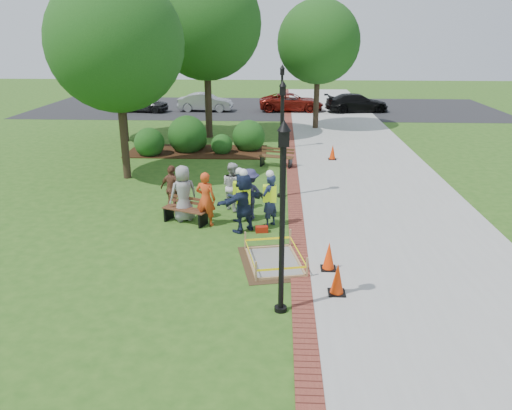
{
  "coord_description": "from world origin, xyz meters",
  "views": [
    {
      "loc": [
        1.17,
        -12.7,
        5.93
      ],
      "look_at": [
        0.5,
        1.2,
        1.0
      ],
      "focal_mm": 35.0,
      "sensor_mm": 36.0,
      "label": 1
    }
  ],
  "objects_px": {
    "bench_near": "(186,215)",
    "hivis_worker_c": "(240,195)",
    "cone_front": "(337,279)",
    "hivis_worker_a": "(244,201)",
    "lamp_near": "(283,206)",
    "wet_concrete_pad": "(274,255)",
    "hivis_worker_b": "(270,199)"
  },
  "relations": [
    {
      "from": "wet_concrete_pad",
      "to": "bench_near",
      "type": "relative_size",
      "value": 1.65
    },
    {
      "from": "hivis_worker_b",
      "to": "hivis_worker_c",
      "type": "relative_size",
      "value": 1.03
    },
    {
      "from": "wet_concrete_pad",
      "to": "hivis_worker_c",
      "type": "relative_size",
      "value": 1.46
    },
    {
      "from": "hivis_worker_a",
      "to": "hivis_worker_b",
      "type": "height_order",
      "value": "hivis_worker_a"
    },
    {
      "from": "wet_concrete_pad",
      "to": "hivis_worker_b",
      "type": "height_order",
      "value": "hivis_worker_b"
    },
    {
      "from": "cone_front",
      "to": "hivis_worker_c",
      "type": "height_order",
      "value": "hivis_worker_c"
    },
    {
      "from": "bench_near",
      "to": "hivis_worker_c",
      "type": "distance_m",
      "value": 1.86
    },
    {
      "from": "hivis_worker_a",
      "to": "hivis_worker_c",
      "type": "relative_size",
      "value": 1.12
    },
    {
      "from": "hivis_worker_c",
      "to": "bench_near",
      "type": "bearing_deg",
      "value": -170.81
    },
    {
      "from": "hivis_worker_c",
      "to": "wet_concrete_pad",
      "type": "bearing_deg",
      "value": -69.38
    },
    {
      "from": "cone_front",
      "to": "hivis_worker_b",
      "type": "xyz_separation_m",
      "value": [
        -1.69,
        4.25,
        0.53
      ]
    },
    {
      "from": "wet_concrete_pad",
      "to": "hivis_worker_a",
      "type": "height_order",
      "value": "hivis_worker_a"
    },
    {
      "from": "lamp_near",
      "to": "hivis_worker_c",
      "type": "distance_m",
      "value": 5.87
    },
    {
      "from": "wet_concrete_pad",
      "to": "hivis_worker_a",
      "type": "distance_m",
      "value": 2.53
    },
    {
      "from": "lamp_near",
      "to": "hivis_worker_b",
      "type": "height_order",
      "value": "lamp_near"
    },
    {
      "from": "lamp_near",
      "to": "hivis_worker_b",
      "type": "bearing_deg",
      "value": 94.1
    },
    {
      "from": "wet_concrete_pad",
      "to": "hivis_worker_a",
      "type": "xyz_separation_m",
      "value": [
        -0.97,
        2.22,
        0.75
      ]
    },
    {
      "from": "lamp_near",
      "to": "wet_concrete_pad",
      "type": "bearing_deg",
      "value": 94.14
    },
    {
      "from": "cone_front",
      "to": "hivis_worker_a",
      "type": "bearing_deg",
      "value": 122.92
    },
    {
      "from": "cone_front",
      "to": "hivis_worker_a",
      "type": "height_order",
      "value": "hivis_worker_a"
    },
    {
      "from": "wet_concrete_pad",
      "to": "cone_front",
      "type": "bearing_deg",
      "value": -46.78
    },
    {
      "from": "wet_concrete_pad",
      "to": "cone_front",
      "type": "xyz_separation_m",
      "value": [
        1.5,
        -1.59,
        0.15
      ]
    },
    {
      "from": "hivis_worker_a",
      "to": "hivis_worker_c",
      "type": "distance_m",
      "value": 0.9
    },
    {
      "from": "bench_near",
      "to": "hivis_worker_c",
      "type": "relative_size",
      "value": 0.88
    },
    {
      "from": "lamp_near",
      "to": "hivis_worker_a",
      "type": "xyz_separation_m",
      "value": [
        -1.14,
        4.61,
        -1.5
      ]
    },
    {
      "from": "wet_concrete_pad",
      "to": "bench_near",
      "type": "distance_m",
      "value": 4.04
    },
    {
      "from": "hivis_worker_b",
      "to": "lamp_near",
      "type": "bearing_deg",
      "value": -85.9
    },
    {
      "from": "wet_concrete_pad",
      "to": "bench_near",
      "type": "xyz_separation_m",
      "value": [
        -2.89,
        2.81,
        0.03
      ]
    },
    {
      "from": "hivis_worker_c",
      "to": "hivis_worker_a",
      "type": "bearing_deg",
      "value": -77.59
    },
    {
      "from": "hivis_worker_a",
      "to": "hivis_worker_b",
      "type": "bearing_deg",
      "value": 29.54
    },
    {
      "from": "bench_near",
      "to": "hivis_worker_a",
      "type": "relative_size",
      "value": 0.79
    },
    {
      "from": "lamp_near",
      "to": "hivis_worker_b",
      "type": "distance_m",
      "value": 5.3
    }
  ]
}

